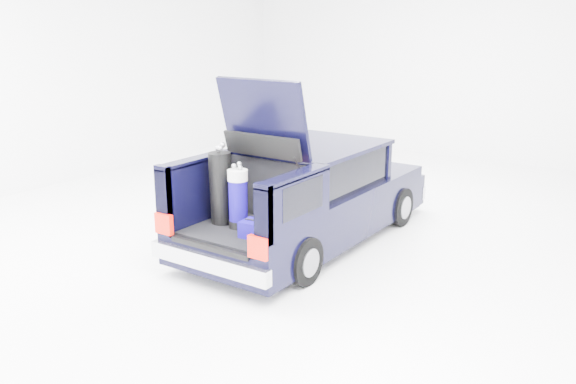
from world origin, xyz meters
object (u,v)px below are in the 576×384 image
Objects in this scene: black_golf_bag at (221,188)px; blue_duffel at (258,230)px; car at (311,196)px; blue_golf_bag at (238,198)px; red_suitcase at (277,210)px.

black_golf_bag reaches higher than blue_duffel.
black_golf_bag is at bearing -105.03° from car.
blue_duffel is at bearing 10.46° from black_golf_bag.
car is at bearing 94.19° from blue_golf_bag.
black_golf_bag is 0.32m from blue_golf_bag.
car is at bearing 99.61° from black_golf_bag.
blue_golf_bag is (-0.11, -1.56, 0.32)m from car.
red_suitcase is 0.55× the size of black_golf_bag.
black_golf_bag is at bearing -176.27° from blue_golf_bag.
black_golf_bag is (-0.41, -1.54, 0.40)m from car.
car is 10.40× the size of blue_duffel.
black_golf_bag is at bearing 178.01° from red_suitcase.
red_suitcase is at bearing 76.05° from blue_duffel.
blue_duffel is at bearing -12.31° from blue_golf_bag.
black_golf_bag is at bearing 159.77° from blue_duffel.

